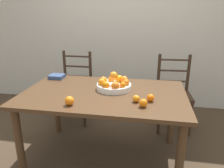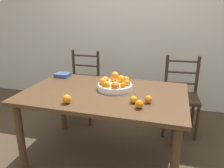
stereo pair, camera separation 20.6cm
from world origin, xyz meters
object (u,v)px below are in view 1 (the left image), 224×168
orange_loose_3 (151,98)px  orange_loose_1 (143,103)px  orange_loose_0 (69,101)px  fruit_bowl (114,84)px  chair_left (75,89)px  book_stack (57,76)px  chair_right (173,95)px  orange_loose_2 (136,99)px

orange_loose_3 → orange_loose_1: bearing=-114.3°
orange_loose_0 → orange_loose_1: size_ratio=1.11×
fruit_bowl → chair_left: (-0.67, 0.70, -0.34)m
book_stack → chair_right: bearing=18.1°
fruit_bowl → orange_loose_2: (0.24, -0.29, -0.02)m
fruit_bowl → chair_left: size_ratio=0.36×
fruit_bowl → chair_right: bearing=46.6°
orange_loose_1 → book_stack: 1.20m
orange_loose_1 → orange_loose_3: size_ratio=1.06×
orange_loose_0 → orange_loose_3: (0.66, 0.20, -0.01)m
orange_loose_1 → chair_left: (-0.97, 1.08, -0.32)m
orange_loose_3 → book_stack: (-1.08, 0.51, -0.01)m
orange_loose_3 → chair_left: chair_left is taller
orange_loose_1 → chair_right: bearing=71.7°
chair_right → orange_loose_1: bearing=-112.3°
chair_left → fruit_bowl: bearing=-46.1°
orange_loose_2 → book_stack: bearing=150.5°
orange_loose_0 → chair_left: 1.25m
orange_loose_3 → book_stack: bearing=154.9°
orange_loose_2 → chair_right: bearing=67.0°
orange_loose_1 → chair_left: chair_left is taller
fruit_bowl → chair_left: bearing=133.6°
orange_loose_0 → orange_loose_3: 0.69m
orange_loose_2 → orange_loose_0: bearing=-163.4°
orange_loose_0 → orange_loose_2: size_ratio=1.24×
orange_loose_2 → chair_left: chair_left is taller
orange_loose_1 → chair_left: bearing=131.9°
orange_loose_2 → book_stack: (-0.96, 0.54, -0.01)m
orange_loose_1 → book_stack: size_ratio=0.42×
orange_loose_2 → chair_right: size_ratio=0.06×
orange_loose_3 → chair_left: (-1.03, 0.96, -0.32)m
chair_left → book_stack: chair_left is taller
fruit_bowl → chair_right: chair_right is taller
chair_left → chair_right: 1.33m
orange_loose_1 → book_stack: bearing=148.2°
chair_left → book_stack: bearing=-95.7°
orange_loose_0 → orange_loose_2: bearing=16.6°
orange_loose_0 → book_stack: bearing=120.7°
fruit_bowl → orange_loose_3: (0.36, -0.26, -0.02)m
orange_loose_1 → orange_loose_3: bearing=65.7°
book_stack → chair_left: bearing=83.9°
fruit_bowl → orange_loose_3: bearing=-35.1°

